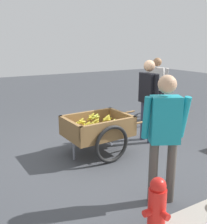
% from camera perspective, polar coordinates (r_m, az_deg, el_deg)
% --- Properties ---
extents(ground_plane, '(24.00, 24.00, 0.00)m').
position_cam_1_polar(ground_plane, '(4.90, 0.82, -8.40)').
color(ground_plane, '#3D3F44').
extents(fruit_cart, '(1.69, 0.97, 0.73)m').
position_cam_1_polar(fruit_cart, '(4.66, -1.27, -3.87)').
color(fruit_cart, olive).
rests_on(fruit_cart, ground).
extents(vendor_person, '(0.22, 0.53, 1.60)m').
position_cam_1_polar(vendor_person, '(5.21, 9.52, 3.81)').
color(vendor_person, '#333851').
rests_on(vendor_person, ground).
extents(bicycle, '(1.38, 1.03, 0.85)m').
position_cam_1_polar(bicycle, '(7.04, 11.27, 1.51)').
color(bicycle, black).
rests_on(bicycle, ground).
extents(cyclist_person, '(0.36, 0.48, 1.56)m').
position_cam_1_polar(cyclist_person, '(6.79, 11.23, 5.99)').
color(cyclist_person, black).
rests_on(cyclist_person, ground).
extents(fire_hydrant, '(0.25, 0.25, 0.67)m').
position_cam_1_polar(fire_hydrant, '(2.84, 11.31, -19.65)').
color(fire_hydrant, red).
rests_on(fire_hydrant, ground).
extents(bystander_person, '(0.47, 0.35, 1.58)m').
position_cam_1_polar(bystander_person, '(3.19, 12.91, -3.67)').
color(bystander_person, '#4C4742').
rests_on(bystander_person, ground).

